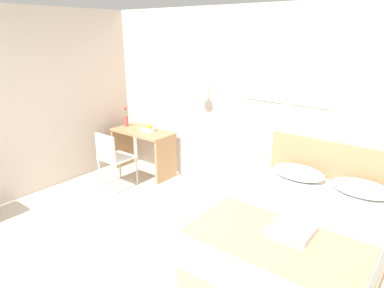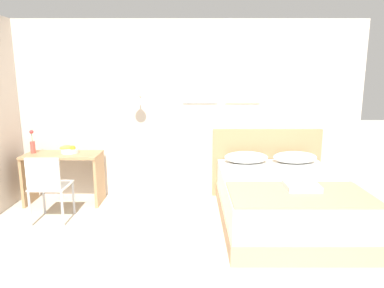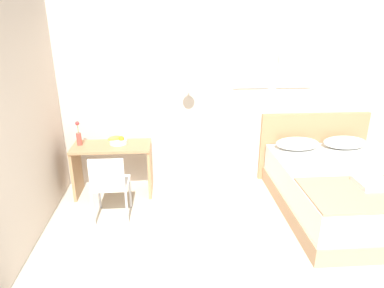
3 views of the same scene
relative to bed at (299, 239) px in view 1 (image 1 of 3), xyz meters
The scene contains 11 objects.
wall_back 2.04m from the bed, 140.88° to the left, with size 5.56×0.31×2.65m.
bed is the anchor object (origin of this frame).
headboard 1.08m from the bed, 90.00° to the left, with size 1.66×0.06×1.05m.
pillow_left 0.94m from the bed, 114.48° to the left, with size 0.63×0.38×0.17m.
pillow_right 0.94m from the bed, 65.52° to the left, with size 0.63×0.38×0.17m.
throw_blanket 0.67m from the bed, 90.00° to the right, with size 1.49×0.82×0.02m.
folded_towel_near_foot 0.58m from the bed, 81.44° to the right, with size 0.36×0.32×0.06m.
desk 3.11m from the bed, 166.30° to the left, with size 1.07×0.50×0.74m.
desk_chair 2.96m from the bed, behind, with size 0.44×0.44×0.88m.
fruit_bowl 3.07m from the bed, 164.90° to the left, with size 0.27×0.24×0.11m.
flower_vase 3.58m from the bed, 167.38° to the left, with size 0.07×0.07×0.34m.
Camera 1 is at (2.37, -1.27, 2.31)m, focal length 32.00 mm.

